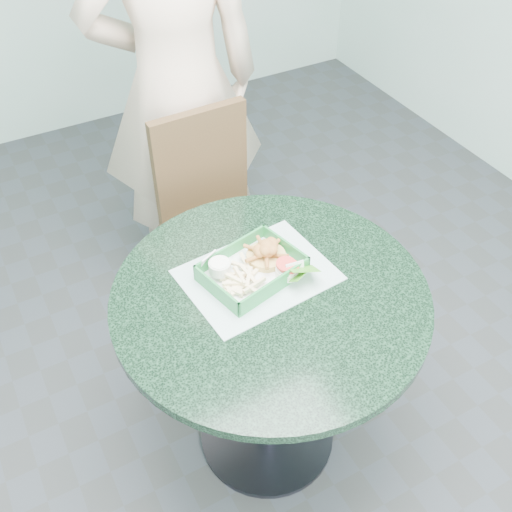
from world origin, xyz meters
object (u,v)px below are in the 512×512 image
food_basket (252,277)px  cafe_table (269,335)px  diner_person (172,31)px  crab_sandwich (270,258)px  dining_chair (213,213)px  sauce_ramekin (220,266)px

food_basket → cafe_table: bearing=-80.0°
diner_person → crab_sandwich: 0.95m
diner_person → food_basket: 0.98m
dining_chair → diner_person: 0.68m
cafe_table → diner_person: size_ratio=0.40×
dining_chair → sauce_ramekin: 0.64m
cafe_table → crab_sandwich: crab_sandwich is taller
food_basket → crab_sandwich: crab_sandwich is taller
diner_person → sauce_ramekin: diner_person is taller
cafe_table → crab_sandwich: 0.24m
dining_chair → diner_person: diner_person is taller
cafe_table → dining_chair: bearing=79.1°
diner_person → cafe_table: bearing=92.1°
crab_sandwich → food_basket: bearing=-168.7°
food_basket → sauce_ramekin: (-0.08, 0.05, 0.03)m
cafe_table → food_basket: bearing=100.0°
food_basket → sauce_ramekin: bearing=146.3°
food_basket → crab_sandwich: bearing=11.3°
diner_person → sauce_ramekin: 0.94m
cafe_table → crab_sandwich: bearing=61.2°
dining_chair → sauce_ramekin: dining_chair is taller
cafe_table → crab_sandwich: size_ratio=7.78×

